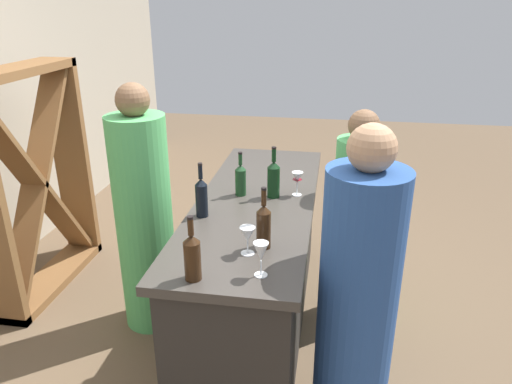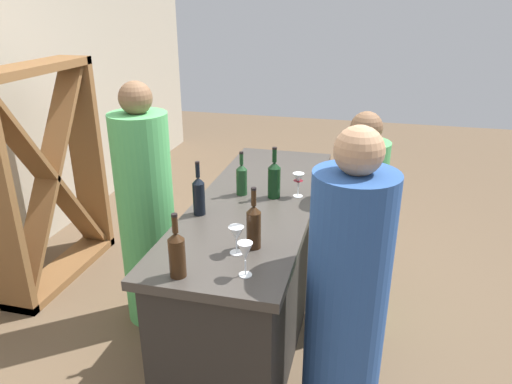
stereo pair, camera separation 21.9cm
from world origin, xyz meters
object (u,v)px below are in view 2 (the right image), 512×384
at_px(wine_rack, 48,178).
at_px(wine_bottle_center_near_black, 199,195).
at_px(wine_bottle_second_left_amber_brown, 254,225).
at_px(wine_bottle_rightmost_dark_green, 274,179).
at_px(wine_bottle_second_right_olive_green, 242,179).
at_px(person_left_guest, 346,299).
at_px(wine_glass_near_left, 298,180).
at_px(person_right_guest, 147,217).
at_px(person_center_guest, 357,231).
at_px(wine_bottle_leftmost_amber_brown, 177,253).
at_px(wine_glass_near_right, 236,235).
at_px(wine_glass_near_center, 245,253).

relative_size(wine_rack, wine_bottle_center_near_black, 5.15).
relative_size(wine_bottle_second_left_amber_brown, wine_bottle_rightmost_dark_green, 0.99).
bearing_deg(wine_bottle_second_right_olive_green, person_left_guest, -135.38).
relative_size(wine_bottle_second_left_amber_brown, person_left_guest, 0.20).
xyz_separation_m(wine_bottle_center_near_black, wine_bottle_rightmost_dark_green, (0.35, -0.37, 0.00)).
distance_m(wine_glass_near_left, person_left_guest, 0.92).
distance_m(wine_bottle_rightmost_dark_green, person_right_guest, 0.87).
bearing_deg(person_center_guest, person_right_guest, 19.92).
bearing_deg(wine_bottle_leftmost_amber_brown, wine_rack, 53.06).
relative_size(wine_glass_near_left, wine_glass_near_right, 1.08).
relative_size(wine_bottle_second_right_olive_green, wine_glass_near_left, 1.84).
distance_m(wine_bottle_leftmost_amber_brown, wine_glass_near_left, 1.11).
bearing_deg(wine_glass_near_left, wine_glass_near_center, 175.30).
xyz_separation_m(wine_rack, wine_bottle_rightmost_dark_green, (-0.14, -1.75, 0.20)).
bearing_deg(wine_rack, wine_bottle_leftmost_amber_brown, -126.94).
bearing_deg(person_left_guest, wine_bottle_second_right_olive_green, -29.86).
distance_m(wine_bottle_second_left_amber_brown, wine_bottle_rightmost_dark_green, 0.66).
relative_size(person_center_guest, person_right_guest, 0.90).
relative_size(wine_rack, wine_glass_near_right, 11.49).
bearing_deg(wine_bottle_second_right_olive_green, wine_bottle_leftmost_amber_brown, 178.84).
height_order(wine_rack, wine_bottle_second_right_olive_green, wine_rack).
height_order(wine_rack, wine_bottle_leftmost_amber_brown, wine_rack).
relative_size(wine_glass_near_center, person_center_guest, 0.11).
bearing_deg(wine_bottle_second_right_olive_green, wine_bottle_center_near_black, 155.68).
bearing_deg(person_center_guest, wine_glass_near_right, 64.80).
xyz_separation_m(wine_bottle_center_near_black, person_right_guest, (0.19, 0.44, -0.28)).
bearing_deg(wine_bottle_center_near_black, wine_bottle_leftmost_amber_brown, -168.08).
relative_size(wine_bottle_rightmost_dark_green, wine_glass_near_center, 1.97).
bearing_deg(person_right_guest, wine_bottle_center_near_black, -20.49).
bearing_deg(wine_bottle_second_right_olive_green, person_center_guest, -80.71).
bearing_deg(wine_glass_near_center, wine_bottle_leftmost_amber_brown, 104.63).
distance_m(wine_glass_near_center, person_center_guest, 1.19).
relative_size(wine_glass_near_left, person_center_guest, 0.11).
bearing_deg(wine_bottle_second_left_amber_brown, wine_glass_near_right, 138.82).
xyz_separation_m(wine_bottle_leftmost_amber_brown, wine_bottle_second_right_olive_green, (1.00, -0.02, -0.01)).
xyz_separation_m(wine_bottle_second_left_amber_brown, wine_bottle_rightmost_dark_green, (0.66, 0.04, 0.00)).
distance_m(wine_bottle_rightmost_dark_green, person_left_guest, 0.95).
distance_m(wine_bottle_leftmost_amber_brown, wine_bottle_second_left_amber_brown, 0.43).
bearing_deg(wine_bottle_center_near_black, wine_bottle_rightmost_dark_green, -46.28).
height_order(wine_bottle_second_right_olive_green, wine_bottle_rightmost_dark_green, wine_bottle_rightmost_dark_green).
relative_size(wine_bottle_leftmost_amber_brown, wine_bottle_rightmost_dark_green, 0.94).
xyz_separation_m(wine_rack, wine_glass_near_center, (-1.07, -1.81, 0.20)).
relative_size(wine_bottle_leftmost_amber_brown, person_left_guest, 0.19).
distance_m(wine_rack, person_left_guest, 2.43).
relative_size(person_left_guest, person_right_guest, 0.97).
xyz_separation_m(wine_bottle_rightmost_dark_green, wine_glass_near_center, (-0.92, -0.06, -0.01)).
bearing_deg(person_center_guest, wine_bottle_leftmost_amber_brown, 63.85).
xyz_separation_m(wine_bottle_center_near_black, wine_glass_near_left, (0.40, -0.51, -0.01)).
height_order(wine_bottle_second_right_olive_green, person_right_guest, person_right_guest).
distance_m(wine_bottle_center_near_black, person_right_guest, 0.55).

